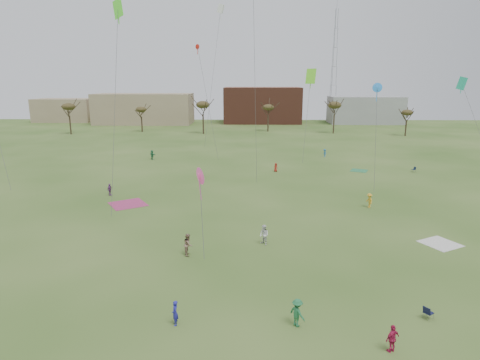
{
  "coord_description": "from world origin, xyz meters",
  "views": [
    {
      "loc": [
        0.92,
        -24.65,
        14.44
      ],
      "look_at": [
        0.0,
        12.0,
        5.5
      ],
      "focal_mm": 30.76,
      "sensor_mm": 36.0,
      "label": 1
    }
  ],
  "objects_px": {
    "flyer_near_right": "(175,313)",
    "camp_chair_center": "(428,315)",
    "flyer_near_center": "(297,313)",
    "camp_chair_right": "(414,171)",
    "spectator_fore_a": "(392,338)",
    "radio_tower": "(334,66)"
  },
  "relations": [
    {
      "from": "flyer_near_right",
      "to": "camp_chair_center",
      "type": "height_order",
      "value": "flyer_near_right"
    },
    {
      "from": "flyer_near_center",
      "to": "camp_chair_right",
      "type": "relative_size",
      "value": 2.02
    },
    {
      "from": "spectator_fore_a",
      "to": "radio_tower",
      "type": "bearing_deg",
      "value": -128.88
    },
    {
      "from": "flyer_near_center",
      "to": "camp_chair_right",
      "type": "bearing_deg",
      "value": -67.6
    },
    {
      "from": "spectator_fore_a",
      "to": "flyer_near_center",
      "type": "bearing_deg",
      "value": -54.77
    },
    {
      "from": "camp_chair_center",
      "to": "camp_chair_right",
      "type": "height_order",
      "value": "same"
    },
    {
      "from": "flyer_near_center",
      "to": "camp_chair_center",
      "type": "height_order",
      "value": "flyer_near_center"
    },
    {
      "from": "spectator_fore_a",
      "to": "radio_tower",
      "type": "distance_m",
      "value": 132.87
    },
    {
      "from": "camp_chair_right",
      "to": "spectator_fore_a",
      "type": "bearing_deg",
      "value": -39.56
    },
    {
      "from": "flyer_near_right",
      "to": "radio_tower",
      "type": "height_order",
      "value": "radio_tower"
    },
    {
      "from": "flyer_near_right",
      "to": "camp_chair_right",
      "type": "xyz_separation_m",
      "value": [
        30.81,
        43.26,
        -0.52
      ]
    },
    {
      "from": "camp_chair_center",
      "to": "camp_chair_right",
      "type": "bearing_deg",
      "value": -55.34
    },
    {
      "from": "flyer_near_right",
      "to": "camp_chair_right",
      "type": "bearing_deg",
      "value": 128.57
    },
    {
      "from": "flyer_near_right",
      "to": "radio_tower",
      "type": "bearing_deg",
      "value": 149.3
    },
    {
      "from": "flyer_near_center",
      "to": "camp_chair_center",
      "type": "relative_size",
      "value": 2.02
    },
    {
      "from": "flyer_near_right",
      "to": "radio_tower",
      "type": "relative_size",
      "value": 0.04
    },
    {
      "from": "flyer_near_right",
      "to": "camp_chair_center",
      "type": "relative_size",
      "value": 1.8
    },
    {
      "from": "flyer_near_right",
      "to": "spectator_fore_a",
      "type": "bearing_deg",
      "value": 63.7
    },
    {
      "from": "flyer_near_right",
      "to": "spectator_fore_a",
      "type": "height_order",
      "value": "spectator_fore_a"
    },
    {
      "from": "flyer_near_center",
      "to": "camp_chair_center",
      "type": "bearing_deg",
      "value": -122.48
    },
    {
      "from": "camp_chair_center",
      "to": "spectator_fore_a",
      "type": "bearing_deg",
      "value": 98.97
    },
    {
      "from": "camp_chair_right",
      "to": "radio_tower",
      "type": "xyz_separation_m",
      "value": [
        2.74,
        84.37,
        18.95
      ]
    }
  ]
}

